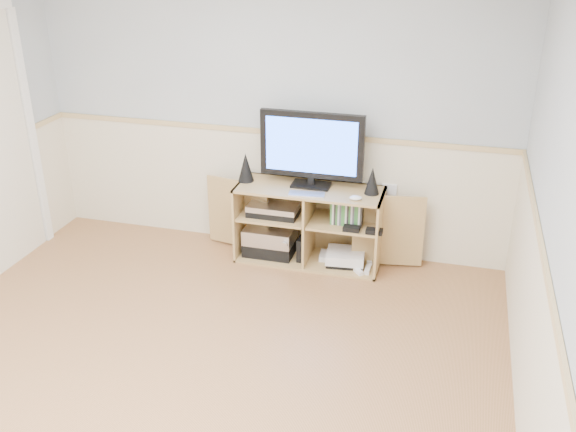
# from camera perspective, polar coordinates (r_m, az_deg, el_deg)

# --- Properties ---
(room) EXTENTS (4.04, 4.54, 2.54)m
(room) POSITION_cam_1_polar(r_m,az_deg,el_deg) (3.47, -12.48, 0.56)
(room) COLOR #B17A4E
(room) RESTS_ON ground
(media_cabinet) EXTENTS (1.86, 0.45, 0.65)m
(media_cabinet) POSITION_cam_1_polar(r_m,az_deg,el_deg) (5.34, 2.02, -0.48)
(media_cabinet) COLOR tan
(media_cabinet) RESTS_ON floor
(monitor) EXTENTS (0.84, 0.18, 0.61)m
(monitor) POSITION_cam_1_polar(r_m,az_deg,el_deg) (5.09, 2.12, 6.13)
(monitor) COLOR black
(monitor) RESTS_ON media_cabinet
(speaker_left) EXTENTS (0.13, 0.13, 0.24)m
(speaker_left) POSITION_cam_1_polar(r_m,az_deg,el_deg) (5.28, -3.78, 4.35)
(speaker_left) COLOR black
(speaker_left) RESTS_ON media_cabinet
(speaker_right) EXTENTS (0.12, 0.12, 0.22)m
(speaker_right) POSITION_cam_1_polar(r_m,az_deg,el_deg) (5.06, 7.50, 3.13)
(speaker_right) COLOR black
(speaker_right) RESTS_ON media_cabinet
(keyboard) EXTENTS (0.29, 0.14, 0.01)m
(keyboard) POSITION_cam_1_polar(r_m,az_deg,el_deg) (5.03, 1.67, 1.95)
(keyboard) COLOR silver
(keyboard) RESTS_ON media_cabinet
(mouse) EXTENTS (0.11, 0.08, 0.04)m
(mouse) POSITION_cam_1_polar(r_m,az_deg,el_deg) (4.96, 6.04, 1.61)
(mouse) COLOR white
(mouse) RESTS_ON media_cabinet
(av_components) EXTENTS (0.51, 0.31, 0.47)m
(av_components) POSITION_cam_1_polar(r_m,az_deg,el_deg) (5.42, -1.43, -1.43)
(av_components) COLOR black
(av_components) RESTS_ON media_cabinet
(game_consoles) EXTENTS (0.46, 0.30, 0.11)m
(game_consoles) POSITION_cam_1_polar(r_m,az_deg,el_deg) (5.34, 5.02, -3.68)
(game_consoles) COLOR white
(game_consoles) RESTS_ON media_cabinet
(game_cases) EXTENTS (0.25, 0.14, 0.19)m
(game_cases) POSITION_cam_1_polar(r_m,az_deg,el_deg) (5.15, 5.30, 0.34)
(game_cases) COLOR #3F8C3F
(game_cases) RESTS_ON media_cabinet
(wall_outlet) EXTENTS (0.12, 0.03, 0.12)m
(wall_outlet) POSITION_cam_1_polar(r_m,az_deg,el_deg) (5.30, 8.99, 2.21)
(wall_outlet) COLOR white
(wall_outlet) RESTS_ON wall_back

